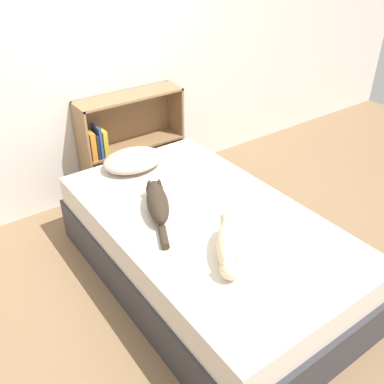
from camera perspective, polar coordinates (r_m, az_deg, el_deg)
ground_plane at (r=3.06m, az=1.74°, el=-11.30°), size 8.00×8.00×0.00m
wall_back at (r=3.61m, az=-13.12°, el=17.78°), size 8.00×0.06×2.50m
bed at (r=2.89m, az=1.83°, el=-7.55°), size 1.21×2.08×0.53m
pillow at (r=3.26m, az=-7.86°, el=4.24°), size 0.46×0.36×0.13m
cat_light at (r=2.36m, az=5.02°, el=-7.32°), size 0.45×0.53×0.16m
cat_dark at (r=2.73m, az=-4.65°, el=-1.35°), size 0.34×0.58×0.15m
bookshelf at (r=3.83m, az=-8.67°, el=6.53°), size 0.92×0.26×0.91m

